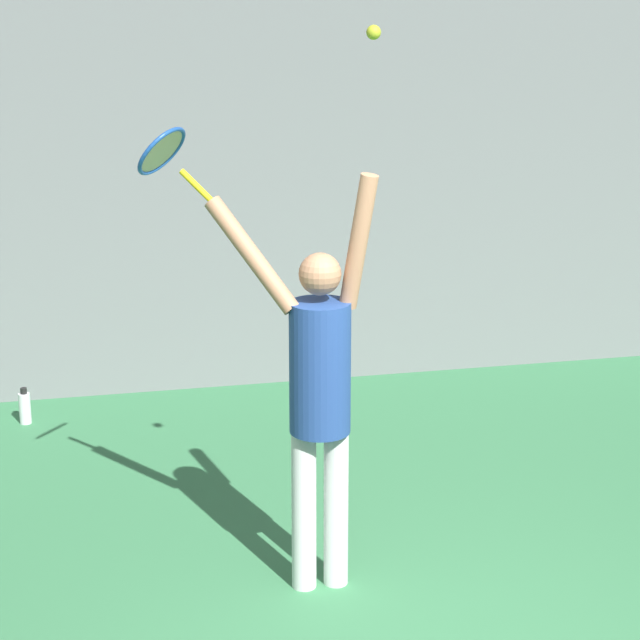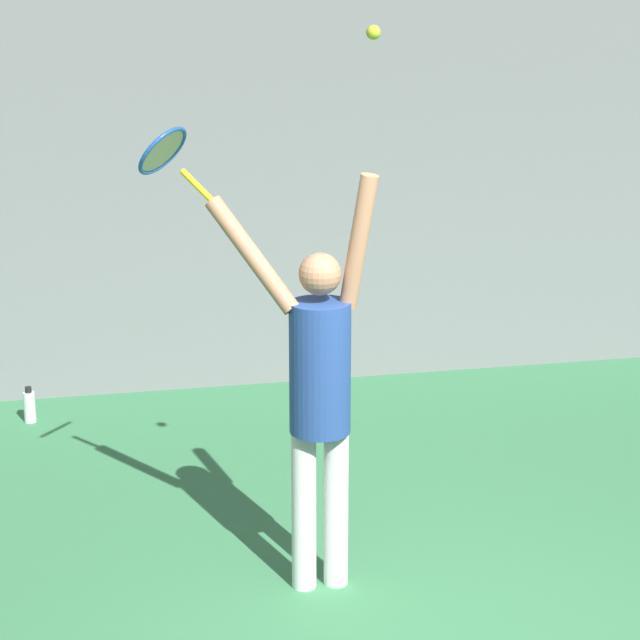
# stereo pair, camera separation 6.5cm
# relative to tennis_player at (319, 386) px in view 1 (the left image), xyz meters

# --- Properties ---
(back_wall) EXTENTS (18.00, 0.10, 5.00)m
(back_wall) POSITION_rel_tennis_player_xyz_m (0.43, 3.32, 1.38)
(back_wall) COLOR slate
(back_wall) RESTS_ON ground_plane
(tennis_player) EXTENTS (0.84, 0.50, 2.22)m
(tennis_player) POSITION_rel_tennis_player_xyz_m (0.00, 0.00, 0.00)
(tennis_player) COLOR white
(tennis_player) RESTS_ON ground_plane
(tennis_racket) EXTENTS (0.43, 0.40, 0.38)m
(tennis_racket) POSITION_rel_tennis_player_xyz_m (-0.70, 0.46, 1.14)
(tennis_racket) COLOR yellow
(tennis_ball) EXTENTS (0.07, 0.07, 0.07)m
(tennis_ball) POSITION_rel_tennis_player_xyz_m (0.23, -0.15, 1.75)
(tennis_ball) COLOR #CCDB2D
(water_bottle) EXTENTS (0.09, 0.09, 0.27)m
(water_bottle) POSITION_rel_tennis_player_xyz_m (-1.58, 2.78, -1.00)
(water_bottle) COLOR silver
(water_bottle) RESTS_ON ground_plane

